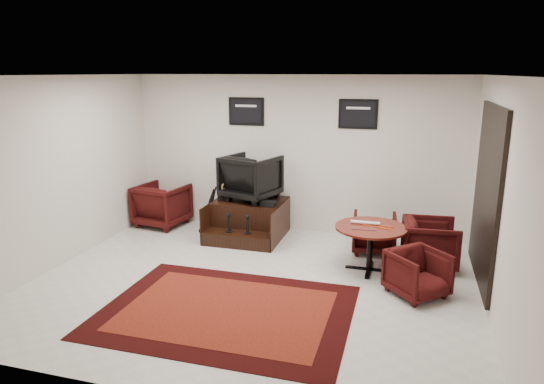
% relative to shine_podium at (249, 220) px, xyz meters
% --- Properties ---
extents(ground, '(6.00, 6.00, 0.00)m').
position_rel_shine_podium_xyz_m(ground, '(0.68, -1.92, -0.29)').
color(ground, beige).
rests_on(ground, ground).
extents(room_shell, '(6.02, 5.02, 2.81)m').
position_rel_shine_podium_xyz_m(room_shell, '(1.09, -1.79, 1.49)').
color(room_shell, beige).
rests_on(room_shell, ground).
extents(area_rug, '(3.01, 2.25, 0.01)m').
position_rel_shine_podium_xyz_m(area_rug, '(0.63, -2.75, -0.29)').
color(area_rug, black).
rests_on(area_rug, ground).
extents(shine_podium, '(1.24, 1.27, 0.64)m').
position_rel_shine_podium_xyz_m(shine_podium, '(0.00, 0.00, 0.00)').
color(shine_podium, black).
rests_on(shine_podium, ground).
extents(shine_chair, '(1.05, 1.02, 0.88)m').
position_rel_shine_podium_xyz_m(shine_chair, '(0.00, 0.13, 0.78)').
color(shine_chair, black).
rests_on(shine_chair, shine_podium).
extents(shoes_pair, '(0.24, 0.27, 0.09)m').
position_rel_shine_podium_xyz_m(shoes_pair, '(-0.43, -0.02, 0.39)').
color(shoes_pair, black).
rests_on(shoes_pair, shine_podium).
extents(polish_kit, '(0.26, 0.19, 0.09)m').
position_rel_shine_podium_xyz_m(polish_kit, '(0.43, -0.21, 0.39)').
color(polish_kit, black).
rests_on(polish_kit, shine_podium).
extents(umbrella_black, '(0.32, 0.12, 0.87)m').
position_rel_shine_podium_xyz_m(umbrella_black, '(-0.75, -0.10, 0.14)').
color(umbrella_black, black).
rests_on(umbrella_black, ground).
extents(umbrella_hooked, '(0.34, 0.13, 0.91)m').
position_rel_shine_podium_xyz_m(umbrella_hooked, '(-0.72, -0.08, 0.16)').
color(umbrella_hooked, black).
rests_on(umbrella_hooked, ground).
extents(armchair_side, '(0.96, 0.91, 0.88)m').
position_rel_shine_podium_xyz_m(armchair_side, '(-1.78, 0.13, 0.14)').
color(armchair_side, black).
rests_on(armchair_side, ground).
extents(meeting_table, '(1.03, 1.03, 0.67)m').
position_rel_shine_podium_xyz_m(meeting_table, '(2.20, -0.99, 0.29)').
color(meeting_table, '#4B110A').
rests_on(meeting_table, ground).
extents(table_chair_back, '(0.72, 0.68, 0.69)m').
position_rel_shine_podium_xyz_m(table_chair_back, '(2.20, -0.19, 0.05)').
color(table_chair_back, black).
rests_on(table_chair_back, ground).
extents(table_chair_window, '(0.78, 0.82, 0.79)m').
position_rel_shine_podium_xyz_m(table_chair_window, '(3.04, -0.59, 0.10)').
color(table_chair_window, black).
rests_on(table_chair_window, ground).
extents(table_chair_corner, '(0.89, 0.89, 0.67)m').
position_rel_shine_podium_xyz_m(table_chair_corner, '(2.87, -1.66, 0.04)').
color(table_chair_corner, black).
rests_on(table_chair_corner, ground).
extents(paper_roll, '(0.42, 0.05, 0.05)m').
position_rel_shine_podium_xyz_m(paper_roll, '(2.11, -0.90, 0.40)').
color(paper_roll, silver).
rests_on(paper_roll, meeting_table).
extents(table_clutter, '(0.57, 0.32, 0.01)m').
position_rel_shine_podium_xyz_m(table_clutter, '(2.25, -1.00, 0.38)').
color(table_clutter, '#DD430C').
rests_on(table_clutter, meeting_table).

